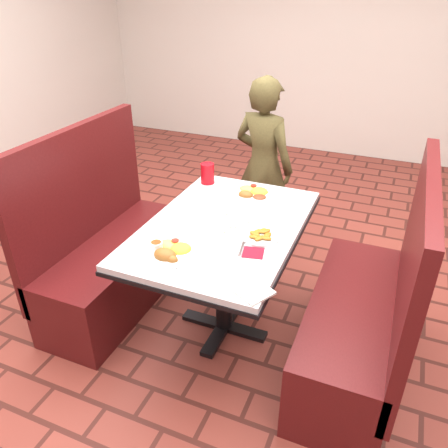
{
  "coord_description": "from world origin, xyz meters",
  "views": [
    {
      "loc": [
        0.8,
        -1.92,
        1.92
      ],
      "look_at": [
        0.0,
        0.0,
        0.75
      ],
      "focal_mm": 35.0,
      "sensor_mm": 36.0,
      "label": 1
    }
  ],
  "objects": [
    {
      "name": "diner_person",
      "position": [
        -0.12,
        1.07,
        0.67
      ],
      "size": [
        0.56,
        0.44,
        1.35
      ],
      "primitive_type": "imported",
      "rotation": [
        0.0,
        0.0,
        2.89
      ],
      "color": "brown",
      "rests_on": "ground"
    },
    {
      "name": "red_tumbler",
      "position": [
        -0.31,
        0.47,
        0.82
      ],
      "size": [
        0.09,
        0.09,
        0.13
      ],
      "primitive_type": "cylinder",
      "color": "#B40C14",
      "rests_on": "dining_table"
    },
    {
      "name": "booth_bench_left",
      "position": [
        -0.8,
        0.0,
        0.33
      ],
      "size": [
        0.47,
        1.2,
        1.17
      ],
      "color": "#511213",
      "rests_on": "ground"
    },
    {
      "name": "fork_utensil",
      "position": [
        -0.05,
        -0.42,
        0.76
      ],
      "size": [
        0.04,
        0.16,
        0.0
      ],
      "primitive_type": "cube",
      "rotation": [
        0.0,
        0.0,
        0.18
      ],
      "color": "silver",
      "rests_on": "dining_table"
    },
    {
      "name": "spoon_utensil",
      "position": [
        0.18,
        -0.21,
        0.76
      ],
      "size": [
        0.04,
        0.14,
        0.0
      ],
      "primitive_type": "cube",
      "rotation": [
        0.0,
        0.0,
        0.19
      ],
      "color": "#B8B7BC",
      "rests_on": "dining_table"
    },
    {
      "name": "knife_utensil",
      "position": [
        -0.1,
        -0.32,
        0.76
      ],
      "size": [
        0.08,
        0.15,
        0.0
      ],
      "primitive_type": "cube",
      "rotation": [
        0.0,
        0.0,
        0.48
      ],
      "color": "silver",
      "rests_on": "dining_table"
    },
    {
      "name": "booth_bench_right",
      "position": [
        0.8,
        0.0,
        0.33
      ],
      "size": [
        0.47,
        1.2,
        1.17
      ],
      "color": "#511213",
      "rests_on": "ground"
    },
    {
      "name": "far_dinner_plate",
      "position": [
        0.03,
        0.41,
        0.78
      ],
      "size": [
        0.27,
        0.27,
        0.07
      ],
      "rotation": [
        0.0,
        0.0,
        -0.09
      ],
      "color": "white",
      "rests_on": "dining_table"
    },
    {
      "name": "paper_napkin",
      "position": [
        0.33,
        -0.49,
        0.76
      ],
      "size": [
        0.23,
        0.21,
        0.01
      ],
      "primitive_type": "cube",
      "rotation": [
        0.0,
        0.0,
        -0.5
      ],
      "color": "silver",
      "rests_on": "dining_table"
    },
    {
      "name": "near_dinner_plate",
      "position": [
        -0.12,
        -0.38,
        0.78
      ],
      "size": [
        0.26,
        0.26,
        0.08
      ],
      "rotation": [
        0.0,
        0.0,
        -0.4
      ],
      "color": "white",
      "rests_on": "dining_table"
    },
    {
      "name": "lettuce_shreds",
      "position": [
        0.04,
        0.06,
        0.75
      ],
      "size": [
        0.28,
        0.32,
        0.0
      ],
      "primitive_type": null,
      "color": "#7BAF46",
      "rests_on": "dining_table"
    },
    {
      "name": "dining_table",
      "position": [
        0.0,
        0.0,
        0.65
      ],
      "size": [
        0.81,
        1.21,
        0.75
      ],
      "color": "silver",
      "rests_on": "ground"
    },
    {
      "name": "plantain_plate",
      "position": [
        0.23,
        -0.06,
        0.76
      ],
      "size": [
        0.2,
        0.2,
        0.03
      ],
      "rotation": [
        0.0,
        0.0,
        0.28
      ],
      "color": "white",
      "rests_on": "dining_table"
    },
    {
      "name": "maroon_napkin",
      "position": [
        0.24,
        -0.21,
        0.75
      ],
      "size": [
        0.12,
        0.12,
        0.0
      ],
      "primitive_type": "cube",
      "rotation": [
        0.0,
        0.0,
        0.21
      ],
      "color": "maroon",
      "rests_on": "dining_table"
    }
  ]
}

